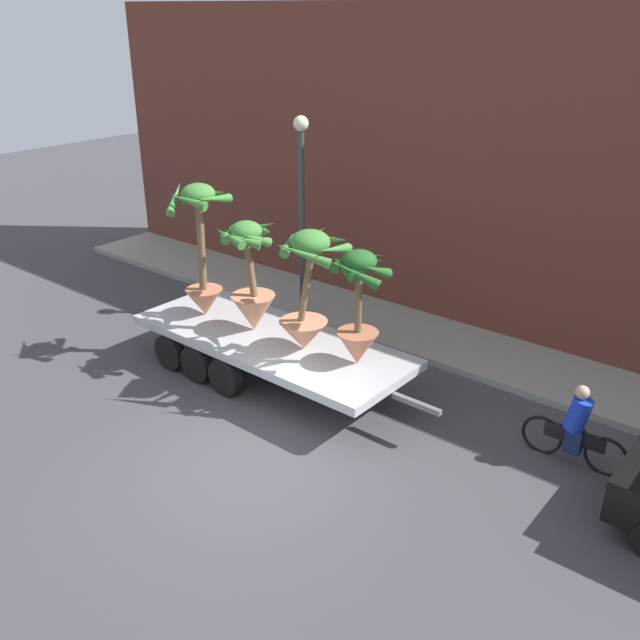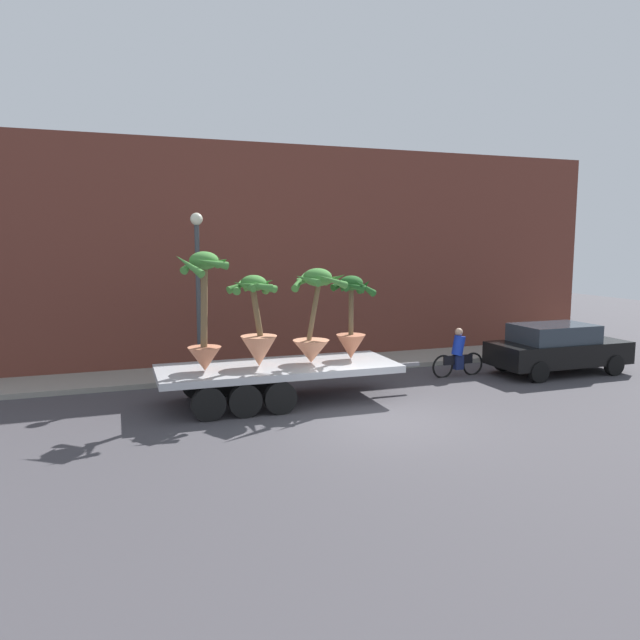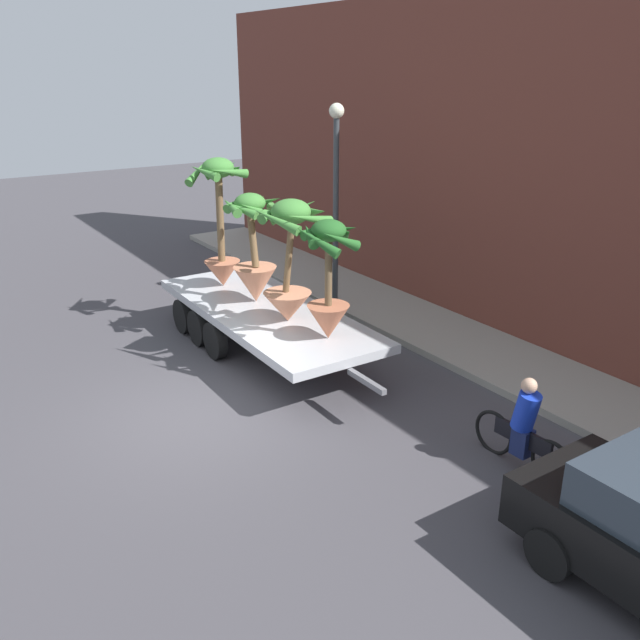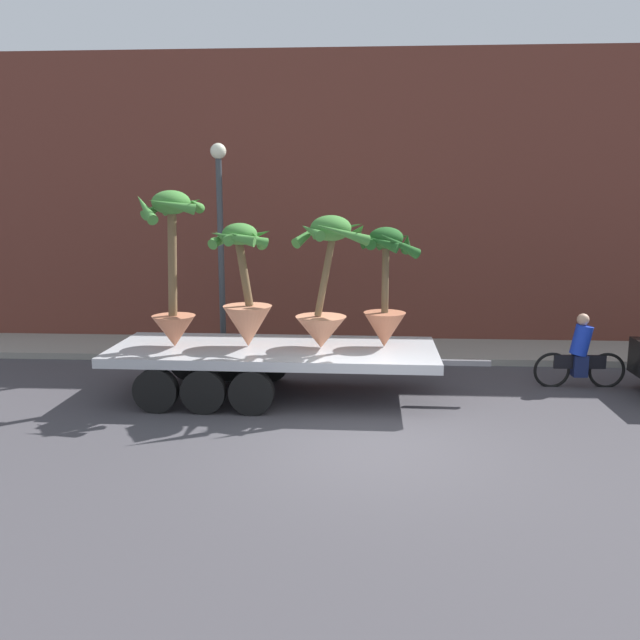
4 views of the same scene
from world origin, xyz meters
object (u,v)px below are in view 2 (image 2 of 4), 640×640
at_px(potted_palm_front, 351,319).
at_px(street_lamp, 198,274).
at_px(potted_palm_rear, 257,326).
at_px(cyclist, 458,355).
at_px(potted_palm_extra, 314,318).
at_px(parked_car, 557,348).
at_px(flatbed_trailer, 269,374).
at_px(potted_palm_middle, 204,311).

xyz_separation_m(potted_palm_front, street_lamp, (-3.70, 2.75, 1.16)).
relative_size(potted_palm_rear, cyclist, 1.27).
bearing_deg(street_lamp, cyclist, -13.73).
distance_m(potted_palm_front, cyclist, 4.30).
height_order(potted_palm_extra, parked_car, potted_palm_extra).
distance_m(potted_palm_rear, parked_car, 9.86).
distance_m(flatbed_trailer, potted_palm_middle, 2.35).
bearing_deg(potted_palm_extra, potted_palm_middle, -178.51).
height_order(potted_palm_front, cyclist, potted_palm_front).
relative_size(potted_palm_rear, potted_palm_front, 1.03).
relative_size(potted_palm_rear, parked_car, 0.53).
distance_m(potted_palm_rear, potted_palm_middle, 1.41).
xyz_separation_m(potted_palm_extra, cyclist, (5.09, 1.02, -1.49)).
height_order(potted_palm_front, street_lamp, street_lamp).
height_order(potted_palm_middle, cyclist, potted_palm_middle).
relative_size(potted_palm_front, cyclist, 1.23).
distance_m(potted_palm_rear, potted_palm_front, 2.66).
xyz_separation_m(potted_palm_rear, potted_palm_front, (2.66, 0.11, 0.06)).
bearing_deg(potted_palm_rear, potted_palm_extra, -1.14).
distance_m(potted_palm_middle, potted_palm_front, 4.02).
bearing_deg(potted_palm_front, potted_palm_extra, -172.69).
xyz_separation_m(potted_palm_rear, cyclist, (6.63, 0.99, -1.34)).
bearing_deg(potted_palm_rear, potted_palm_middle, -175.49).
height_order(cyclist, parked_car, parked_car).
relative_size(potted_palm_front, parked_car, 0.51).
distance_m(potted_palm_front, potted_palm_extra, 1.13).
distance_m(parked_car, street_lamp, 11.38).
xyz_separation_m(potted_palm_rear, parked_car, (9.78, 0.27, -1.18)).
distance_m(potted_palm_middle, parked_car, 11.24).
distance_m(flatbed_trailer, potted_palm_front, 2.71).
relative_size(parked_car, street_lamp, 0.92).
distance_m(flatbed_trailer, potted_palm_rear, 1.28).
xyz_separation_m(flatbed_trailer, cyclist, (6.34, 1.03, -0.10)).
height_order(potted_palm_rear, potted_palm_middle, potted_palm_middle).
bearing_deg(potted_palm_middle, cyclist, 7.85).
height_order(potted_palm_extra, street_lamp, street_lamp).
bearing_deg(cyclist, flatbed_trailer, -170.76).
height_order(cyclist, street_lamp, street_lamp).
height_order(potted_palm_rear, street_lamp, street_lamp).
height_order(potted_palm_extra, cyclist, potted_palm_extra).
distance_m(potted_palm_middle, street_lamp, 3.08).
distance_m(potted_palm_front, street_lamp, 4.75).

